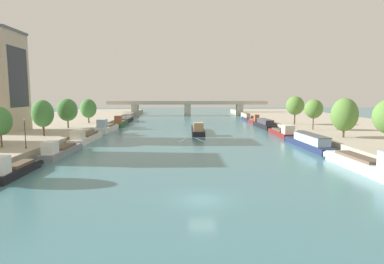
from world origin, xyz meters
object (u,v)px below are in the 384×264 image
object	(u,v)px
moored_boat_left_end	(60,150)
tree_left_end_of_row	(0,121)
moored_boat_left_near	(107,128)
moored_boat_right_downstream	(367,164)
moored_boat_right_far	(264,124)
moored_boat_left_upstream	(14,169)
tree_left_third	(43,114)
bridge_far	(187,106)
moored_boat_right_gap_after	(246,117)
tree_right_end_of_row	(344,115)
barge_midriver	(198,129)
tree_right_nearest	(295,106)
moored_boat_right_lone	(254,121)
tree_left_far	(67,110)
tree_right_by_lamp	(314,109)
lamppost_left_bank	(25,132)
moored_boat_right_upstream	(309,142)
moored_boat_left_lone	(127,119)
moored_boat_left_far	(120,123)
moored_boat_right_near	(283,132)
moored_boat_left_midway	(85,137)
tree_left_distant	(88,108)

from	to	relation	value
moored_boat_left_end	tree_left_end_of_row	distance (m)	9.44
moored_boat_left_near	moored_boat_left_end	bearing A→B (deg)	-89.13
moored_boat_right_downstream	moored_boat_right_far	distance (m)	51.29
moored_boat_left_end	moored_boat_left_upstream	bearing A→B (deg)	-92.57
tree_left_third	bridge_far	world-z (taller)	tree_left_third
moored_boat_right_gap_after	tree_right_end_of_row	size ratio (longest dim) A/B	1.40
barge_midriver	tree_right_nearest	size ratio (longest dim) A/B	2.31
moored_boat_right_lone	moored_boat_left_upstream	bearing A→B (deg)	-123.07
tree_left_far	tree_right_by_lamp	distance (m)	56.21
tree_left_third	lamppost_left_bank	distance (m)	14.57
moored_boat_right_upstream	tree_right_end_of_row	size ratio (longest dim) A/B	2.35
barge_midriver	moored_boat_right_downstream	world-z (taller)	moored_boat_right_downstream
moored_boat_right_upstream	moored_boat_right_lone	world-z (taller)	moored_boat_right_lone
barge_midriver	tree_left_far	world-z (taller)	tree_left_far
moored_boat_right_upstream	lamppost_left_bank	distance (m)	46.36
moored_boat_left_lone	moored_boat_right_gap_after	bearing A→B (deg)	5.32
tree_left_end_of_row	bridge_far	size ratio (longest dim) A/B	0.09
tree_right_end_of_row	lamppost_left_bank	distance (m)	53.40
barge_midriver	tree_left_end_of_row	bearing A→B (deg)	-135.93
moored_boat_left_near	moored_boat_left_far	xyz separation A→B (m)	(0.64, 14.42, -0.08)
moored_boat_right_gap_after	tree_left_third	size ratio (longest dim) A/B	1.48
barge_midriver	lamppost_left_bank	world-z (taller)	lamppost_left_bank
moored_boat_left_lone	lamppost_left_bank	xyz separation A→B (m)	(-3.23, -64.11, 2.99)
moored_boat_left_lone	tree_left_far	world-z (taller)	tree_left_far
moored_boat_right_near	tree_left_end_of_row	size ratio (longest dim) A/B	2.31
moored_boat_left_far	bridge_far	xyz separation A→B (m)	(20.71, 45.48, 3.30)
tree_right_by_lamp	bridge_far	world-z (taller)	tree_right_by_lamp
moored_boat_left_midway	moored_boat_right_downstream	world-z (taller)	moored_boat_right_downstream
moored_boat_right_upstream	moored_boat_right_gap_after	size ratio (longest dim) A/B	1.68
tree_left_far	tree_left_distant	size ratio (longest dim) A/B	1.04
barge_midriver	tree_right_by_lamp	xyz separation A→B (m)	(25.43, -7.50, 5.36)
moored_boat_right_downstream	tree_right_nearest	xyz separation A→B (m)	(6.73, 44.82, 5.54)
moored_boat_right_far	tree_right_end_of_row	distance (m)	32.82
moored_boat_right_gap_after	tree_right_by_lamp	xyz separation A→B (m)	(6.03, -44.79, 5.17)
moored_boat_left_far	tree_right_nearest	distance (m)	50.20
moored_boat_left_end	moored_boat_left_lone	xyz separation A→B (m)	(-0.64, 61.33, 0.25)
tree_right_end_of_row	tree_left_distant	bearing A→B (deg)	150.70
tree_left_far	moored_boat_right_far	bearing A→B (deg)	15.74
bridge_far	moored_boat_left_far	bearing A→B (deg)	-114.48
moored_boat_left_end	moored_boat_left_midway	bearing A→B (deg)	92.27
moored_boat_left_lone	moored_boat_right_downstream	world-z (taller)	moored_boat_right_downstream
moored_boat_right_far	bridge_far	world-z (taller)	bridge_far
moored_boat_right_far	tree_right_by_lamp	distance (m)	20.66
moored_boat_left_upstream	moored_boat_right_lone	world-z (taller)	moored_boat_right_lone
tree_left_distant	tree_right_by_lamp	bearing A→B (deg)	-18.46
moored_boat_right_lone	tree_left_distant	distance (m)	51.43
moored_boat_right_upstream	tree_left_end_of_row	world-z (taller)	tree_left_end_of_row
lamppost_left_bank	moored_boat_left_upstream	bearing A→B (deg)	-71.05
tree_left_third	lamppost_left_bank	size ratio (longest dim) A/B	1.55
moored_boat_left_upstream	tree_left_end_of_row	size ratio (longest dim) A/B	1.66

